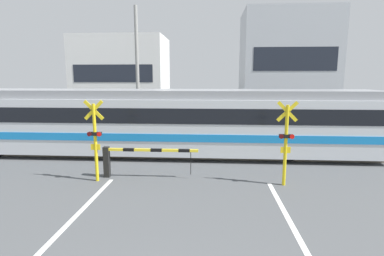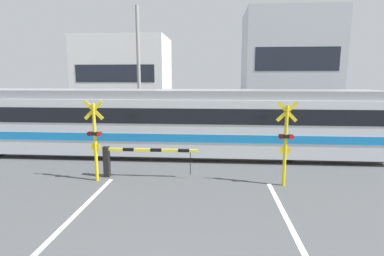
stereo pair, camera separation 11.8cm
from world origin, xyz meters
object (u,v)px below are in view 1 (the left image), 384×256
Objects in this scene: crossing_signal_left at (95,137)px; crossing_signal_right at (286,140)px; crossing_barrier_near at (129,156)px; crossing_barrier_far at (237,128)px; pedestrian at (211,117)px; commuter_train at (143,120)px.

crossing_signal_left is 6.36m from crossing_signal_right.
crossing_signal_left is at bearing -156.75° from crossing_barrier_near.
pedestrian reaches higher than crossing_barrier_far.
crossing_barrier_near is at bearing -124.94° from crossing_barrier_far.
commuter_train is 6.67m from crossing_signal_right.
commuter_train reaches higher than crossing_barrier_near.
crossing_signal_right is at bearing -76.00° from pedestrian.
crossing_barrier_near is 5.42m from crossing_signal_right.
crossing_signal_left is at bearing -128.83° from crossing_barrier_far.
pedestrian is at bearing 63.42° from commuter_train.
crossing_signal_right is 10.19m from pedestrian.
commuter_train is at bearing -116.58° from pedestrian.
crossing_signal_left is (-5.35, -6.65, 0.77)m from crossing_barrier_far.
crossing_barrier_far is 1.21× the size of crossing_signal_right.
crossing_signal_right is at bearing -4.63° from crossing_barrier_near.
crossing_signal_left is at bearing -111.54° from pedestrian.
commuter_train is at bearing 77.78° from crossing_signal_left.
crossing_signal_left is at bearing 180.00° from crossing_signal_right.
crossing_barrier_far is (4.34, 6.21, 0.00)m from crossing_barrier_near.
commuter_train is 7.45× the size of crossing_signal_right.
crossing_barrier_near is at bearing 175.37° from crossing_signal_right.
crossing_barrier_near is 1.34m from crossing_signal_left.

